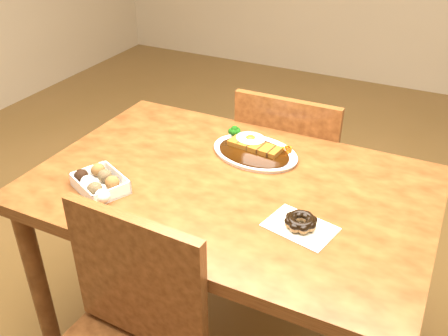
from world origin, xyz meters
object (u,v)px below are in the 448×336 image
at_px(pon_de_ring, 301,222).
at_px(table, 230,209).
at_px(katsu_curry_plate, 254,150).
at_px(donut_box, 99,182).
at_px(chair_far, 292,176).

bearing_deg(pon_de_ring, table, 156.09).
height_order(table, katsu_curry_plate, katsu_curry_plate).
distance_m(donut_box, pon_de_ring, 0.60).
relative_size(table, katsu_curry_plate, 3.65).
relative_size(table, chair_far, 1.38).
height_order(chair_far, katsu_curry_plate, chair_far).
height_order(table, chair_far, chair_far).
bearing_deg(katsu_curry_plate, chair_far, 84.70).
height_order(katsu_curry_plate, donut_box, katsu_curry_plate).
relative_size(chair_far, katsu_curry_plate, 2.64).
bearing_deg(table, chair_far, 87.35).
bearing_deg(katsu_curry_plate, table, -88.04).
bearing_deg(katsu_curry_plate, donut_box, -129.24).
xyz_separation_m(table, katsu_curry_plate, (-0.01, 0.20, 0.11)).
bearing_deg(donut_box, chair_far, 64.13).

